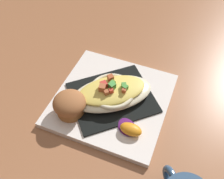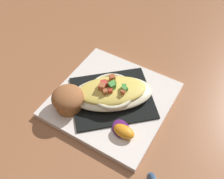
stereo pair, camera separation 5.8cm
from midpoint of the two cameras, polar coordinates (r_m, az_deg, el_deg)
The scene contains 6 objects.
ground_plane at distance 0.62m, azimuth 2.70°, elevation -2.80°, with size 2.60×2.60×0.00m, color #9A613E.
square_plate at distance 0.61m, azimuth 2.72°, elevation -2.39°, with size 0.25×0.25×0.01m, color white.
folded_napkin at distance 0.61m, azimuth 2.76°, elevation -1.86°, with size 0.18×0.15×0.00m, color black.
gratin_dish at distance 0.59m, azimuth 2.82°, elevation -0.71°, with size 0.21×0.17×0.05m.
muffin at distance 0.58m, azimuth -6.65°, elevation -2.27°, with size 0.07×0.07×0.05m.
orange_garnish at distance 0.55m, azimuth 5.47°, elevation -9.04°, with size 0.06×0.06×0.02m.
Camera 2 is at (-0.11, 0.36, 0.49)m, focal length 42.26 mm.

